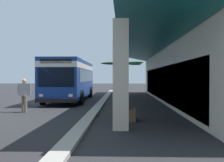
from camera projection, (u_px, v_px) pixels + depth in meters
The scene contains 5 objects.
ground at pixel (152, 102), 21.36m from camera, with size 120.00×120.00×0.00m, color #262628.
curb_strip at pixel (103, 101), 20.97m from camera, with size 32.93×0.50×0.12m, color #9E998E.
transit_bus at pixel (71, 77), 22.57m from camera, with size 11.26×2.98×3.34m.
pedestrian at pixel (24, 93), 14.79m from camera, with size 0.46×0.71×1.77m.
potted_palm at pixel (125, 105), 12.04m from camera, with size 1.63×1.84×2.53m.
Camera 1 is at (21.43, 5.77, 1.86)m, focal length 45.25 mm.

